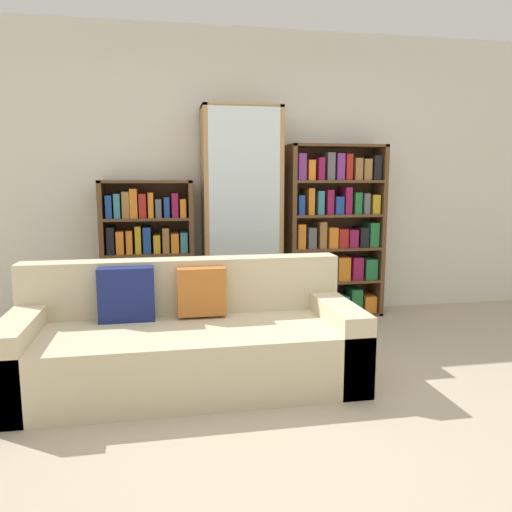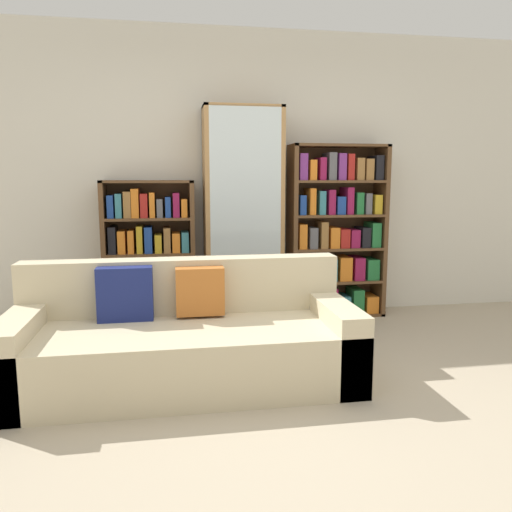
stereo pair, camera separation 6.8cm
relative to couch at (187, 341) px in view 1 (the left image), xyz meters
The scene contains 7 objects.
ground_plane 0.91m from the couch, 51.83° to the right, with size 16.00×16.00×0.00m, color tan.
wall_back 2.01m from the couch, 71.58° to the left, with size 6.83×0.06×2.70m.
couch is the anchor object (origin of this frame).
bookshelf_left 1.47m from the couch, 101.27° to the left, with size 0.81×0.32×1.31m.
display_cabinet 1.66m from the couch, 66.99° to the left, with size 0.71×0.36×1.97m.
bookshelf_right 2.12m from the couch, 42.95° to the left, with size 0.92×0.32×1.64m.
wine_bottle 1.46m from the couch, 32.96° to the left, with size 0.08×0.08×0.41m.
Camera 1 is at (-0.67, -2.49, 1.32)m, focal length 35.00 mm.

